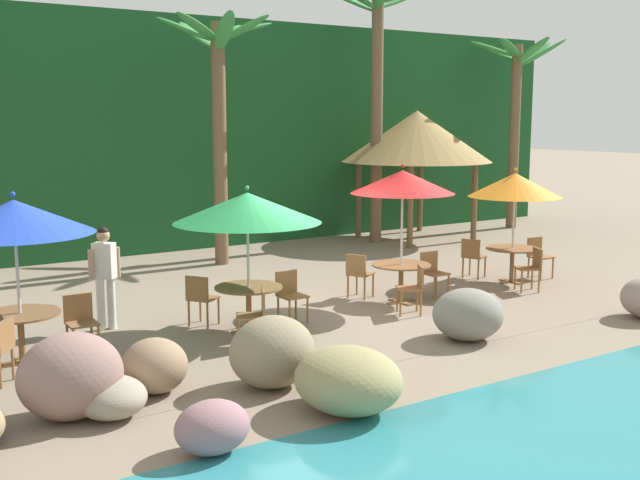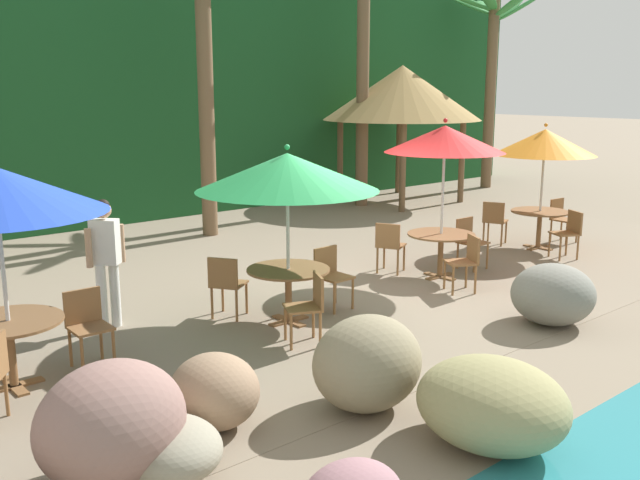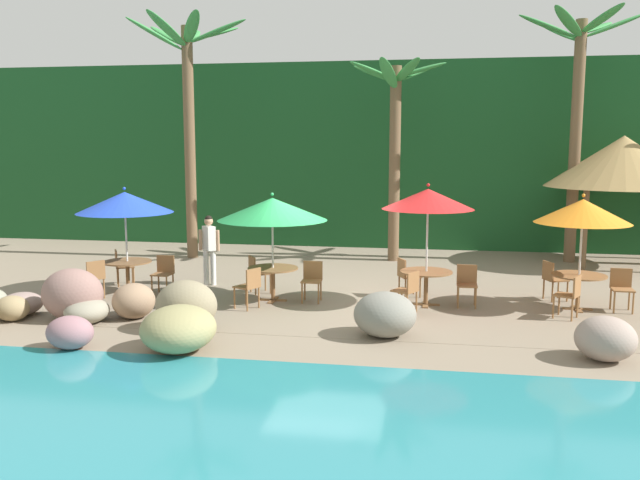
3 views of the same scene
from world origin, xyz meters
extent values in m
plane|color=gray|center=(0.00, 0.00, 0.00)|extent=(120.00, 120.00, 0.00)
cube|color=gray|center=(0.00, 0.00, 0.00)|extent=(18.00, 5.20, 0.01)
cube|color=#194C23|center=(0.00, 9.00, 3.00)|extent=(28.00, 2.40, 6.00)
ellipsoid|color=#958D5C|center=(-1.91, -3.76, 0.38)|extent=(1.24, 1.38, 0.77)
ellipsoid|color=#907F5C|center=(-3.66, -1.72, 0.23)|extent=(0.68, 0.69, 0.46)
ellipsoid|color=gray|center=(1.39, -2.32, 0.40)|extent=(1.12, 1.08, 0.81)
ellipsoid|color=gray|center=(-2.24, -2.54, 0.47)|extent=(1.14, 0.98, 0.94)
ellipsoid|color=gray|center=(-4.31, -2.39, 0.24)|extent=(0.83, 0.91, 0.47)
ellipsoid|color=#8F6B62|center=(-4.70, -2.20, 0.51)|extent=(1.21, 0.99, 1.01)
ellipsoid|color=#98785C|center=(-3.57, -1.90, 0.35)|extent=(0.83, 0.86, 0.70)
cylinder|color=silver|center=(-4.71, 0.21, 1.10)|extent=(0.04, 0.04, 2.19)
cube|color=brown|center=(-4.71, 0.21, 0.01)|extent=(0.60, 0.12, 0.03)
cube|color=brown|center=(-4.71, 0.21, 0.01)|extent=(0.12, 0.60, 0.03)
cylinder|color=brown|center=(-4.71, 0.21, 0.37)|extent=(0.09, 0.09, 0.71)
cylinder|color=brown|center=(-4.71, 0.21, 0.72)|extent=(1.10, 1.10, 0.03)
cylinder|color=olive|center=(-3.68, 0.01, 0.23)|extent=(0.04, 0.04, 0.45)
cylinder|color=olive|center=(-4.04, 0.02, 0.23)|extent=(0.04, 0.04, 0.45)
cylinder|color=olive|center=(-3.67, 0.36, 0.23)|extent=(0.04, 0.04, 0.45)
cylinder|color=olive|center=(-4.03, 0.37, 0.23)|extent=(0.04, 0.04, 0.45)
cube|color=olive|center=(-3.86, 0.19, 0.47)|extent=(0.43, 0.43, 0.03)
cube|color=olive|center=(-3.85, 0.39, 0.66)|extent=(0.42, 0.05, 0.42)
cylinder|color=olive|center=(-4.97, -0.43, 0.23)|extent=(0.04, 0.04, 0.45)
cylinder|color=silver|center=(-1.22, -0.01, 1.06)|extent=(0.04, 0.04, 2.12)
cone|color=#238E47|center=(-1.22, -0.01, 2.02)|extent=(2.37, 2.37, 0.48)
sphere|color=#238E47|center=(-1.22, -0.01, 2.33)|extent=(0.07, 0.07, 0.07)
cube|color=brown|center=(-1.22, -0.01, 0.01)|extent=(0.60, 0.12, 0.03)
cube|color=brown|center=(-1.22, -0.01, 0.01)|extent=(0.12, 0.60, 0.03)
cylinder|color=brown|center=(-1.22, -0.01, 0.37)|extent=(0.09, 0.09, 0.71)
cylinder|color=brown|center=(-1.22, -0.01, 0.72)|extent=(1.10, 1.10, 0.03)
cylinder|color=olive|center=(-0.19, -0.15, 0.23)|extent=(0.04, 0.04, 0.45)
cylinder|color=olive|center=(-0.54, -0.16, 0.23)|extent=(0.04, 0.04, 0.45)
cylinder|color=olive|center=(-0.20, 0.20, 0.23)|extent=(0.04, 0.04, 0.45)
cylinder|color=olive|center=(-0.56, 0.19, 0.23)|extent=(0.04, 0.04, 0.45)
cube|color=olive|center=(-0.37, 0.02, 0.47)|extent=(0.43, 0.43, 0.03)
cube|color=olive|center=(-0.38, 0.22, 0.66)|extent=(0.42, 0.05, 0.42)
cylinder|color=olive|center=(-1.64, 0.95, 0.23)|extent=(0.04, 0.04, 0.45)
cylinder|color=olive|center=(-1.44, 0.65, 0.23)|extent=(0.04, 0.04, 0.45)
cylinder|color=olive|center=(-1.94, 0.75, 0.23)|extent=(0.04, 0.04, 0.45)
cylinder|color=olive|center=(-1.74, 0.46, 0.23)|extent=(0.04, 0.04, 0.45)
cube|color=olive|center=(-1.69, 0.70, 0.47)|extent=(0.58, 0.58, 0.03)
cube|color=olive|center=(-1.86, 0.59, 0.66)|extent=(0.26, 0.37, 0.42)
cylinder|color=olive|center=(-1.84, -0.84, 0.23)|extent=(0.04, 0.04, 0.45)
cylinder|color=olive|center=(-1.68, -0.53, 0.23)|extent=(0.04, 0.04, 0.45)
cylinder|color=olive|center=(-1.52, -1.00, 0.23)|extent=(0.04, 0.04, 0.45)
cylinder|color=olive|center=(-1.36, -0.69, 0.23)|extent=(0.04, 0.04, 0.45)
cube|color=olive|center=(-1.60, -0.77, 0.47)|extent=(0.56, 0.56, 0.03)
cube|color=olive|center=(-1.42, -0.85, 0.66)|extent=(0.22, 0.39, 0.42)
cylinder|color=silver|center=(2.07, 0.16, 1.18)|extent=(0.04, 0.04, 2.37)
cone|color=red|center=(2.07, 0.16, 2.27)|extent=(1.92, 1.92, 0.42)
sphere|color=red|center=(2.07, 0.16, 2.56)|extent=(0.07, 0.07, 0.07)
cube|color=brown|center=(2.07, 0.16, 0.01)|extent=(0.60, 0.12, 0.03)
cube|color=brown|center=(2.07, 0.16, 0.01)|extent=(0.12, 0.60, 0.03)
cylinder|color=brown|center=(2.07, 0.16, 0.37)|extent=(0.09, 0.09, 0.71)
cylinder|color=brown|center=(2.07, 0.16, 0.72)|extent=(1.10, 1.10, 0.03)
cylinder|color=olive|center=(3.10, -0.03, 0.23)|extent=(0.04, 0.04, 0.45)
cylinder|color=olive|center=(2.74, -0.02, 0.23)|extent=(0.04, 0.04, 0.45)
cylinder|color=olive|center=(3.10, 0.33, 0.23)|extent=(0.04, 0.04, 0.45)
cylinder|color=olive|center=(2.75, 0.33, 0.23)|extent=(0.04, 0.04, 0.45)
cube|color=olive|center=(2.92, 0.15, 0.47)|extent=(0.42, 0.42, 0.03)
cube|color=olive|center=(2.92, 0.35, 0.66)|extent=(0.42, 0.04, 0.42)
cylinder|color=olive|center=(1.78, 1.16, 0.23)|extent=(0.04, 0.04, 0.45)
cylinder|color=olive|center=(1.94, 0.84, 0.23)|extent=(0.04, 0.04, 0.45)
cylinder|color=olive|center=(1.46, 1.00, 0.23)|extent=(0.04, 0.04, 0.45)
cylinder|color=olive|center=(1.62, 0.68, 0.23)|extent=(0.04, 0.04, 0.45)
cube|color=olive|center=(1.70, 0.92, 0.47)|extent=(0.56, 0.56, 0.03)
cube|color=olive|center=(1.52, 0.83, 0.66)|extent=(0.22, 0.39, 0.42)
cylinder|color=olive|center=(1.41, -0.65, 0.23)|extent=(0.04, 0.04, 0.45)
cylinder|color=olive|center=(1.59, -0.34, 0.23)|extent=(0.04, 0.04, 0.45)
cylinder|color=olive|center=(1.72, -0.83, 0.23)|extent=(0.04, 0.04, 0.45)
cylinder|color=olive|center=(1.90, -0.52, 0.23)|extent=(0.04, 0.04, 0.45)
cube|color=olive|center=(1.65, -0.58, 0.47)|extent=(0.57, 0.57, 0.03)
cube|color=olive|center=(1.83, -0.68, 0.66)|extent=(0.24, 0.38, 0.42)
cylinder|color=silver|center=(5.18, 0.31, 1.08)|extent=(0.04, 0.04, 2.15)
cone|color=orange|center=(5.18, 0.31, 2.05)|extent=(1.91, 1.91, 0.49)
sphere|color=orange|center=(5.18, 0.31, 2.37)|extent=(0.07, 0.07, 0.07)
cube|color=brown|center=(5.18, 0.31, 0.01)|extent=(0.60, 0.12, 0.03)
cube|color=brown|center=(5.18, 0.31, 0.01)|extent=(0.12, 0.60, 0.03)
cylinder|color=brown|center=(5.18, 0.31, 0.37)|extent=(0.09, 0.09, 0.71)
cylinder|color=brown|center=(5.18, 0.31, 0.72)|extent=(1.10, 1.10, 0.03)
cylinder|color=olive|center=(6.20, 0.08, 0.23)|extent=(0.04, 0.04, 0.45)
cylinder|color=olive|center=(5.85, 0.10, 0.23)|extent=(0.04, 0.04, 0.45)
cylinder|color=olive|center=(6.22, 0.44, 0.23)|extent=(0.04, 0.04, 0.45)
cylinder|color=olive|center=(5.86, 0.46, 0.23)|extent=(0.04, 0.04, 0.45)
cube|color=olive|center=(6.03, 0.27, 0.47)|extent=(0.44, 0.44, 0.03)
cube|color=olive|center=(6.04, 0.47, 0.66)|extent=(0.42, 0.05, 0.42)
cylinder|color=olive|center=(4.97, 1.33, 0.23)|extent=(0.04, 0.04, 0.45)
cylinder|color=olive|center=(5.10, 1.00, 0.23)|extent=(0.04, 0.04, 0.45)
cylinder|color=olive|center=(4.63, 1.20, 0.23)|extent=(0.04, 0.04, 0.45)
cylinder|color=olive|center=(4.77, 0.86, 0.23)|extent=(0.04, 0.04, 0.45)
cube|color=olive|center=(4.87, 1.10, 0.47)|extent=(0.55, 0.55, 0.03)
cube|color=olive|center=(4.68, 1.02, 0.66)|extent=(0.19, 0.40, 0.42)
cylinder|color=olive|center=(4.56, -0.53, 0.23)|extent=(0.04, 0.04, 0.45)
cylinder|color=olive|center=(4.72, -0.22, 0.23)|extent=(0.04, 0.04, 0.45)
cylinder|color=olive|center=(4.88, -0.69, 0.23)|extent=(0.04, 0.04, 0.45)
cylinder|color=olive|center=(5.04, -0.37, 0.23)|extent=(0.04, 0.04, 0.45)
cube|color=olive|center=(4.80, -0.45, 0.47)|extent=(0.56, 0.56, 0.03)
cube|color=olive|center=(4.98, -0.54, 0.66)|extent=(0.22, 0.39, 0.42)
cylinder|color=brown|center=(1.04, 5.57, 2.79)|extent=(0.32, 0.32, 5.57)
cylinder|color=brown|center=(6.09, 6.21, 3.40)|extent=(0.32, 0.32, 6.80)
cylinder|color=brown|center=(11.42, 6.16, 2.81)|extent=(0.32, 0.32, 5.62)
ellipsoid|color=#388942|center=(12.18, 6.16, 5.36)|extent=(1.39, 0.37, 0.86)
ellipsoid|color=#388942|center=(11.84, 6.80, 5.45)|extent=(1.12, 1.43, 0.62)
ellipsoid|color=#388942|center=(11.33, 6.92, 5.43)|extent=(0.52, 1.49, 0.67)
ellipsoid|color=#388942|center=(10.73, 6.50, 5.48)|extent=(1.50, 0.99, 0.55)
ellipsoid|color=#388942|center=(10.72, 5.85, 5.49)|extent=(1.51, 0.94, 0.53)
ellipsoid|color=#388942|center=(11.27, 5.42, 5.41)|extent=(0.62, 1.48, 0.73)
ellipsoid|color=#388942|center=(11.89, 5.57, 5.36)|extent=(1.14, 1.30, 0.87)
cylinder|color=brown|center=(6.18, 7.16, 1.10)|extent=(0.16, 0.16, 2.20)
cylinder|color=brown|center=(8.50, 7.16, 1.10)|extent=(0.16, 0.16, 2.20)
cylinder|color=brown|center=(6.18, 4.84, 1.10)|extent=(0.16, 0.16, 2.20)
cylinder|color=brown|center=(8.50, 4.84, 1.10)|extent=(0.16, 0.16, 2.20)
cone|color=#9E7F4C|center=(7.34, 6.00, 2.91)|extent=(4.21, 4.21, 1.42)
cylinder|color=white|center=(-3.22, 1.34, 0.43)|extent=(0.13, 0.13, 0.86)
cylinder|color=white|center=(-3.04, 1.34, 0.43)|extent=(0.13, 0.13, 0.86)
cube|color=silver|center=(-3.13, 1.34, 1.15)|extent=(0.38, 0.38, 0.58)
cylinder|color=tan|center=(-3.35, 1.34, 1.10)|extent=(0.08, 0.08, 0.50)
cylinder|color=tan|center=(-2.91, 1.34, 1.10)|extent=(0.08, 0.08, 0.50)
sphere|color=tan|center=(-3.13, 1.34, 1.56)|extent=(0.21, 0.21, 0.21)
sphere|color=black|center=(-3.13, 1.34, 1.61)|extent=(0.18, 0.18, 0.18)
camera|label=1|loc=(-7.03, -10.96, 3.44)|focal=43.94mm
camera|label=2|loc=(-6.78, -7.14, 3.10)|focal=39.81mm
camera|label=3|loc=(2.25, -14.02, 3.45)|focal=37.85mm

